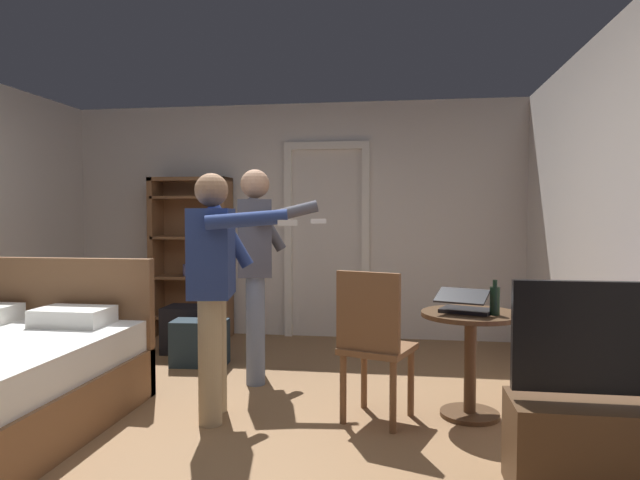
# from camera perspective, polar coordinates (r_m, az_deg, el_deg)

# --- Properties ---
(ground_plane) EXTENTS (6.13, 6.13, 0.00)m
(ground_plane) POSITION_cam_1_polar(r_m,az_deg,el_deg) (3.79, -11.43, -18.30)
(ground_plane) COLOR olive
(wall_back) EXTENTS (5.21, 0.12, 2.56)m
(wall_back) POSITION_cam_1_polar(r_m,az_deg,el_deg) (6.29, -2.68, 1.98)
(wall_back) COLOR silver
(wall_back) RESTS_ON ground_plane
(doorway_frame) EXTENTS (0.93, 0.08, 2.13)m
(doorway_frame) POSITION_cam_1_polar(r_m,az_deg,el_deg) (6.15, 0.68, 1.45)
(doorway_frame) COLOR white
(doorway_frame) RESTS_ON ground_plane
(bookshelf) EXTENTS (0.87, 0.32, 1.75)m
(bookshelf) POSITION_cam_1_polar(r_m,az_deg,el_deg) (6.39, -12.79, -1.10)
(bookshelf) COLOR brown
(bookshelf) RESTS_ON ground_plane
(tv_flatscreen) EXTENTS (0.92, 0.40, 1.04)m
(tv_flatscreen) POSITION_cam_1_polar(r_m,az_deg,el_deg) (3.14, 27.17, -17.09)
(tv_flatscreen) COLOR #4C331E
(tv_flatscreen) RESTS_ON ground_plane
(side_table) EXTENTS (0.65, 0.65, 0.70)m
(side_table) POSITION_cam_1_polar(r_m,az_deg,el_deg) (3.94, 14.94, -10.31)
(side_table) COLOR #4C331E
(side_table) RESTS_ON ground_plane
(laptop) EXTENTS (0.41, 0.42, 0.16)m
(laptop) POSITION_cam_1_polar(r_m,az_deg,el_deg) (3.84, 14.39, -6.39)
(laptop) COLOR black
(laptop) RESTS_ON side_table
(bottle_on_table) EXTENTS (0.06, 0.06, 0.23)m
(bottle_on_table) POSITION_cam_1_polar(r_m,az_deg,el_deg) (3.82, 17.23, -5.81)
(bottle_on_table) COLOR black
(bottle_on_table) RESTS_ON side_table
(wooden_chair) EXTENTS (0.54, 0.54, 0.99)m
(wooden_chair) POSITION_cam_1_polar(r_m,az_deg,el_deg) (3.69, 5.42, -9.98)
(wooden_chair) COLOR brown
(wooden_chair) RESTS_ON ground_plane
(person_blue_shirt) EXTENTS (0.77, 0.62, 1.62)m
(person_blue_shirt) POSITION_cam_1_polar(r_m,az_deg,el_deg) (3.78, -10.65, -3.69)
(person_blue_shirt) COLOR tan
(person_blue_shirt) RESTS_ON ground_plane
(person_striped_shirt) EXTENTS (0.78, 0.63, 1.71)m
(person_striped_shirt) POSITION_cam_1_polar(r_m,az_deg,el_deg) (4.59, -6.41, -1.84)
(person_striped_shirt) COLOR slate
(person_striped_shirt) RESTS_ON ground_plane
(suitcase_dark) EXTENTS (0.52, 0.38, 0.45)m
(suitcase_dark) POSITION_cam_1_polar(r_m,az_deg,el_deg) (5.72, -12.83, -8.78)
(suitcase_dark) COLOR black
(suitcase_dark) RESTS_ON ground_plane
(suitcase_small) EXTENTS (0.50, 0.32, 0.40)m
(suitcase_small) POSITION_cam_1_polar(r_m,az_deg,el_deg) (5.23, -12.03, -10.10)
(suitcase_small) COLOR #1E2D38
(suitcase_small) RESTS_ON ground_plane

